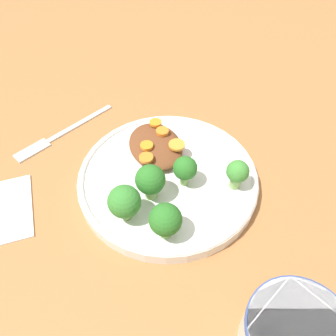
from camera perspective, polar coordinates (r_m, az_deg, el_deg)
ground_plane at (r=0.53m, az=-0.00°, el=-2.54°), size 4.00×4.00×0.00m
plate at (r=0.52m, az=-0.00°, el=-1.60°), size 0.28×0.28×0.03m
stew_mound at (r=0.54m, az=-2.45°, el=3.86°), size 0.11×0.09×0.02m
broccoli_floret_0 at (r=0.49m, az=11.99°, el=-0.82°), size 0.03×0.03×0.05m
broccoli_floret_1 at (r=0.48m, az=2.99°, el=-0.16°), size 0.04×0.04×0.05m
broccoli_floret_2 at (r=0.44m, az=-7.60°, el=-5.88°), size 0.05×0.05×0.06m
broccoli_floret_3 at (r=0.43m, az=-0.44°, el=-9.09°), size 0.04×0.04×0.06m
broccoli_floret_4 at (r=0.46m, az=-3.10°, el=-2.20°), size 0.04×0.04×0.06m
carrot_slice_0 at (r=0.56m, az=-2.18°, el=7.90°), size 0.02×0.02×0.00m
carrot_slice_1 at (r=0.55m, az=-1.00°, el=6.39°), size 0.02×0.02×0.01m
carrot_slice_2 at (r=0.52m, az=-3.73°, el=3.88°), size 0.02×0.02×0.01m
carrot_slice_3 at (r=0.52m, az=1.54°, el=4.04°), size 0.03×0.03×0.00m
carrot_slice_4 at (r=0.51m, az=-3.81°, el=1.80°), size 0.02×0.02×0.00m
fork at (r=0.64m, az=-18.81°, el=5.33°), size 0.10×0.20×0.01m
napkin at (r=0.55m, az=-26.53°, el=-6.49°), size 0.12×0.08×0.01m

